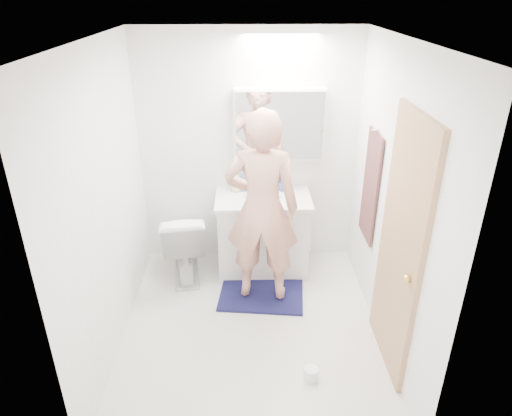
{
  "coord_description": "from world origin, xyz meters",
  "views": [
    {
      "loc": [
        -0.04,
        -3.18,
        2.72
      ],
      "look_at": [
        0.05,
        0.25,
        1.05
      ],
      "focal_mm": 32.21,
      "sensor_mm": 36.0,
      "label": 1
    }
  ],
  "objects_px": {
    "vanity_cabinet": "(263,235)",
    "person": "(262,208)",
    "soap_bottle_b": "(241,182)",
    "toilet_paper_roll": "(311,374)",
    "medicine_cabinet": "(279,124)",
    "toothbrush_cup": "(281,186)",
    "soap_bottle_a": "(236,181)",
    "toilet": "(184,243)"
  },
  "relations": [
    {
      "from": "vanity_cabinet",
      "to": "person",
      "type": "distance_m",
      "value": 0.76
    },
    {
      "from": "person",
      "to": "soap_bottle_b",
      "type": "relative_size",
      "value": 9.39
    },
    {
      "from": "person",
      "to": "toilet_paper_roll",
      "type": "relative_size",
      "value": 16.35
    },
    {
      "from": "medicine_cabinet",
      "to": "person",
      "type": "xyz_separation_m",
      "value": [
        -0.19,
        -0.72,
        -0.55
      ]
    },
    {
      "from": "vanity_cabinet",
      "to": "toothbrush_cup",
      "type": "relative_size",
      "value": 8.21
    },
    {
      "from": "vanity_cabinet",
      "to": "soap_bottle_a",
      "type": "bearing_deg",
      "value": 151.22
    },
    {
      "from": "soap_bottle_a",
      "to": "toilet",
      "type": "bearing_deg",
      "value": -153.5
    },
    {
      "from": "vanity_cabinet",
      "to": "soap_bottle_a",
      "type": "relative_size",
      "value": 3.95
    },
    {
      "from": "toilet",
      "to": "soap_bottle_a",
      "type": "height_order",
      "value": "soap_bottle_a"
    },
    {
      "from": "vanity_cabinet",
      "to": "toilet_paper_roll",
      "type": "relative_size",
      "value": 8.18
    },
    {
      "from": "soap_bottle_a",
      "to": "soap_bottle_b",
      "type": "relative_size",
      "value": 1.19
    },
    {
      "from": "toothbrush_cup",
      "to": "person",
      "type": "bearing_deg",
      "value": -108.3
    },
    {
      "from": "soap_bottle_b",
      "to": "toothbrush_cup",
      "type": "height_order",
      "value": "soap_bottle_b"
    },
    {
      "from": "medicine_cabinet",
      "to": "toilet",
      "type": "height_order",
      "value": "medicine_cabinet"
    },
    {
      "from": "person",
      "to": "toilet_paper_roll",
      "type": "height_order",
      "value": "person"
    },
    {
      "from": "soap_bottle_b",
      "to": "vanity_cabinet",
      "type": "bearing_deg",
      "value": -39.64
    },
    {
      "from": "medicine_cabinet",
      "to": "toilet_paper_roll",
      "type": "relative_size",
      "value": 8.0
    },
    {
      "from": "person",
      "to": "soap_bottle_a",
      "type": "height_order",
      "value": "person"
    },
    {
      "from": "toilet",
      "to": "toothbrush_cup",
      "type": "height_order",
      "value": "toothbrush_cup"
    },
    {
      "from": "person",
      "to": "toothbrush_cup",
      "type": "relative_size",
      "value": 16.41
    },
    {
      "from": "toothbrush_cup",
      "to": "soap_bottle_a",
      "type": "bearing_deg",
      "value": -178.76
    },
    {
      "from": "vanity_cabinet",
      "to": "toilet",
      "type": "relative_size",
      "value": 1.2
    },
    {
      "from": "toilet_paper_roll",
      "to": "person",
      "type": "bearing_deg",
      "value": 108.05
    },
    {
      "from": "person",
      "to": "soap_bottle_b",
      "type": "height_order",
      "value": "person"
    },
    {
      "from": "vanity_cabinet",
      "to": "medicine_cabinet",
      "type": "distance_m",
      "value": 1.14
    },
    {
      "from": "vanity_cabinet",
      "to": "toilet_paper_roll",
      "type": "xyz_separation_m",
      "value": [
        0.31,
        -1.56,
        -0.34
      ]
    },
    {
      "from": "soap_bottle_a",
      "to": "toothbrush_cup",
      "type": "height_order",
      "value": "soap_bottle_a"
    },
    {
      "from": "soap_bottle_b",
      "to": "toilet_paper_roll",
      "type": "bearing_deg",
      "value": -73.21
    },
    {
      "from": "soap_bottle_a",
      "to": "soap_bottle_b",
      "type": "bearing_deg",
      "value": 28.25
    },
    {
      "from": "vanity_cabinet",
      "to": "medicine_cabinet",
      "type": "bearing_deg",
      "value": 52.73
    },
    {
      "from": "vanity_cabinet",
      "to": "toilet_paper_roll",
      "type": "distance_m",
      "value": 1.63
    },
    {
      "from": "medicine_cabinet",
      "to": "toilet",
      "type": "xyz_separation_m",
      "value": [
        -0.96,
        -0.33,
        -1.12
      ]
    },
    {
      "from": "medicine_cabinet",
      "to": "soap_bottle_b",
      "type": "height_order",
      "value": "medicine_cabinet"
    },
    {
      "from": "toilet",
      "to": "toothbrush_cup",
      "type": "distance_m",
      "value": 1.15
    },
    {
      "from": "soap_bottle_b",
      "to": "person",
      "type": "bearing_deg",
      "value": -75.14
    },
    {
      "from": "toilet",
      "to": "soap_bottle_b",
      "type": "bearing_deg",
      "value": -161.19
    },
    {
      "from": "medicine_cabinet",
      "to": "toilet",
      "type": "distance_m",
      "value": 1.52
    },
    {
      "from": "medicine_cabinet",
      "to": "soap_bottle_a",
      "type": "relative_size",
      "value": 3.86
    },
    {
      "from": "toilet_paper_roll",
      "to": "toothbrush_cup",
      "type": "bearing_deg",
      "value": 93.91
    },
    {
      "from": "toilet",
      "to": "toilet_paper_roll",
      "type": "xyz_separation_m",
      "value": [
        1.11,
        -1.44,
        -0.33
      ]
    },
    {
      "from": "soap_bottle_a",
      "to": "toilet_paper_roll",
      "type": "relative_size",
      "value": 2.07
    },
    {
      "from": "person",
      "to": "soap_bottle_b",
      "type": "bearing_deg",
      "value": -68.84
    }
  ]
}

